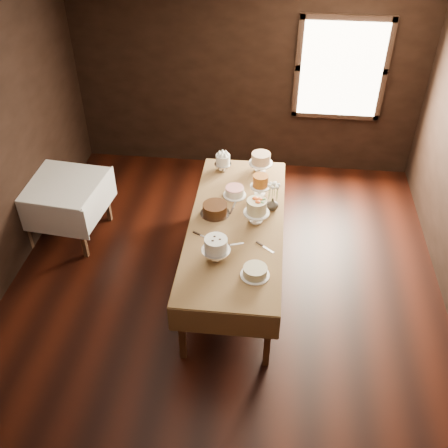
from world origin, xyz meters
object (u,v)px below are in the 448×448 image
at_px(side_table, 62,189).
at_px(cake_swirl, 216,250).
at_px(cake_server_b, 268,249).
at_px(cake_server_c, 234,206).
at_px(cake_meringue, 223,163).
at_px(cake_flowers, 256,212).
at_px(cake_cream, 255,272).
at_px(cake_speckled, 261,163).
at_px(cake_server_e, 206,237).
at_px(display_table, 236,227).
at_px(cake_lattice, 235,192).
at_px(cake_server_d, 262,208).
at_px(cake_caramel, 260,186).
at_px(flower_vase, 273,204).
at_px(cake_chocolate, 215,210).
at_px(cake_server_a, 237,244).

xyz_separation_m(side_table, cake_swirl, (2.07, -1.17, 0.23)).
xyz_separation_m(cake_server_b, cake_server_c, (-0.43, 0.72, 0.00)).
relative_size(cake_meringue, cake_flowers, 0.79).
xyz_separation_m(side_table, cake_cream, (2.48, -1.37, 0.16)).
distance_m(cake_meringue, cake_speckled, 0.47).
relative_size(cake_speckled, cake_server_e, 1.25).
xyz_separation_m(side_table, cake_flowers, (2.43, -0.51, 0.24)).
relative_size(display_table, cake_flowers, 9.03).
bearing_deg(cake_lattice, cake_server_d, -33.05).
distance_m(cake_meringue, cake_lattice, 0.58).
relative_size(cake_caramel, cake_cream, 0.86).
bearing_deg(flower_vase, cake_cream, -96.37).
bearing_deg(cake_server_e, cake_flowers, 61.34).
height_order(cake_server_c, cake_server_e, same).
height_order(cake_swirl, cake_server_c, cake_swirl).
relative_size(cake_server_d, cake_server_e, 1.00).
xyz_separation_m(cake_server_e, flower_vase, (0.68, 0.59, 0.07)).
height_order(display_table, cake_meringue, cake_meringue).
bearing_deg(cake_server_c, cake_swirl, -176.52).
distance_m(display_table, cake_caramel, 0.64).
xyz_separation_m(cake_lattice, cake_server_b, (0.44, -0.93, -0.04)).
bearing_deg(cake_lattice, cake_speckled, 64.67).
bearing_deg(cake_lattice, cake_meringue, 110.52).
distance_m(cake_cream, cake_server_c, 1.16).
xyz_separation_m(cake_chocolate, cake_server_e, (-0.05, -0.42, -0.06)).
xyz_separation_m(cake_flowers, cake_server_a, (-0.17, -0.42, -0.12)).
relative_size(cake_lattice, cake_server_b, 1.27).
bearing_deg(cake_speckled, flower_vase, -77.11).
relative_size(cake_lattice, cake_server_c, 1.27).
relative_size(cake_meringue, flower_vase, 1.61).
bearing_deg(display_table, cake_chocolate, 152.61).
bearing_deg(cake_server_e, cake_meringue, 116.19).
xyz_separation_m(cake_server_d, cake_server_e, (-0.57, -0.59, 0.00)).
bearing_deg(cake_server_c, cake_meringue, 25.06).
distance_m(cake_chocolate, cake_cream, 1.07).
height_order(side_table, cake_lattice, cake_lattice).
height_order(cake_meringue, cake_flowers, cake_flowers).
bearing_deg(cake_server_a, cake_chocolate, 102.45).
bearing_deg(cake_cream, cake_server_a, 116.38).
xyz_separation_m(cake_cream, cake_server_b, (0.11, 0.40, -0.04)).
xyz_separation_m(side_table, cake_chocolate, (1.97, -0.43, 0.17)).
bearing_deg(cake_meringue, flower_vase, -49.30).
relative_size(cake_swirl, cake_server_b, 1.22).
distance_m(cake_caramel, cake_server_a, 0.96).
height_order(cake_caramel, cake_server_b, cake_caramel).
bearing_deg(cake_flowers, cake_caramel, 88.83).
relative_size(cake_server_a, cake_server_d, 1.00).
distance_m(side_table, cake_server_a, 2.44).
relative_size(side_table, cake_server_c, 4.29).
relative_size(cake_server_e, flower_vase, 1.68).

